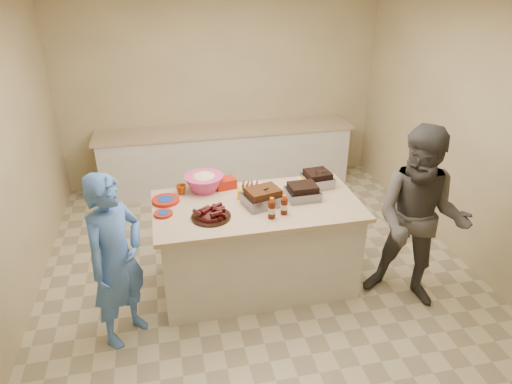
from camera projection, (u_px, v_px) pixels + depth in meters
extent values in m
cube|color=#47230F|center=(263.00, 205.00, 4.30)|extent=(0.41, 0.35, 0.11)
cube|color=black|center=(302.00, 198.00, 4.42)|extent=(0.31, 0.26, 0.09)
cube|color=gray|center=(317.00, 186.00, 4.67)|extent=(0.30, 0.30, 0.11)
cylinder|color=silver|center=(252.00, 187.00, 4.63)|extent=(0.32, 0.32, 0.04)
cube|color=#FCA900|center=(315.00, 186.00, 4.66)|extent=(0.31, 0.23, 0.08)
cylinder|color=#421307|center=(272.00, 218.00, 4.08)|extent=(0.07, 0.07, 0.20)
cylinder|color=#421307|center=(284.00, 214.00, 4.14)|extent=(0.06, 0.06, 0.19)
cylinder|color=#E2C005|center=(240.00, 199.00, 4.41)|extent=(0.05, 0.05, 0.12)
imported|color=silver|center=(251.00, 199.00, 4.40)|extent=(0.14, 0.05, 0.14)
cylinder|color=#9C1B0B|center=(166.00, 202.00, 4.35)|extent=(0.26, 0.26, 0.03)
cylinder|color=#9C1B0B|center=(163.00, 215.00, 4.12)|extent=(0.17, 0.17, 0.02)
imported|color=#993A09|center=(182.00, 194.00, 4.50)|extent=(0.10, 0.10, 0.10)
cube|color=#9C1B0B|center=(225.00, 188.00, 4.63)|extent=(0.23, 0.19, 0.10)
imported|color=#4573C4|center=(128.00, 333.00, 4.08)|extent=(1.54, 1.47, 0.37)
imported|color=#4C4844|center=(405.00, 297.00, 4.52)|extent=(1.74, 1.93, 0.67)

